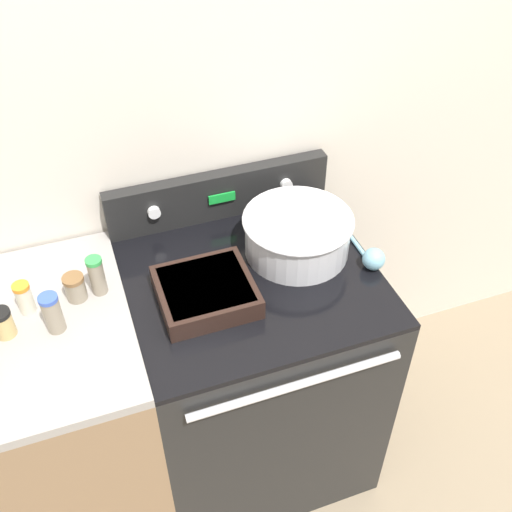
{
  "coord_description": "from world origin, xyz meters",
  "views": [
    {
      "loc": [
        -0.43,
        -0.89,
        2.17
      ],
      "look_at": [
        0.02,
        0.36,
        0.98
      ],
      "focal_mm": 42.0,
      "sensor_mm": 36.0,
      "label": 1
    }
  ],
  "objects": [
    {
      "name": "control_panel",
      "position": [
        0.0,
        0.67,
        1.0
      ],
      "size": [
        0.75,
        0.07,
        0.17
      ],
      "color": "black",
      "rests_on": "stove_range"
    },
    {
      "name": "stove_range",
      "position": [
        0.0,
        0.35,
        0.46
      ],
      "size": [
        0.75,
        0.72,
        0.92
      ],
      "color": "black",
      "rests_on": "ground_plane"
    },
    {
      "name": "side_counter",
      "position": [
        -0.62,
        0.35,
        0.47
      ],
      "size": [
        0.49,
        0.69,
        0.93
      ],
      "color": "#896B4C",
      "rests_on": "ground_plane"
    },
    {
      "name": "spice_jar_orange_cap",
      "position": [
        -0.64,
        0.42,
        0.98
      ],
      "size": [
        0.05,
        0.05,
        0.1
      ],
      "color": "beige",
      "rests_on": "side_counter"
    },
    {
      "name": "spice_jar_brown_cap",
      "position": [
        -0.51,
        0.42,
        0.97
      ],
      "size": [
        0.06,
        0.06,
        0.08
      ],
      "color": "gray",
      "rests_on": "side_counter"
    },
    {
      "name": "spice_jar_blue_cap",
      "position": [
        -0.57,
        0.32,
        0.99
      ],
      "size": [
        0.05,
        0.05,
        0.12
      ],
      "color": "gray",
      "rests_on": "side_counter"
    },
    {
      "name": "ladle",
      "position": [
        0.36,
        0.28,
        0.95
      ],
      "size": [
        0.07,
        0.31,
        0.07
      ],
      "color": "#7AB2C6",
      "rests_on": "stove_range"
    },
    {
      "name": "kitchen_wall",
      "position": [
        0.0,
        0.73,
        1.25
      ],
      "size": [
        8.0,
        0.05,
        2.5
      ],
      "color": "beige",
      "rests_on": "ground_plane"
    },
    {
      "name": "casserole_dish",
      "position": [
        -0.16,
        0.3,
        0.96
      ],
      "size": [
        0.27,
        0.25,
        0.06
      ],
      "color": "black",
      "rests_on": "stove_range"
    },
    {
      "name": "spice_jar_green_cap",
      "position": [
        -0.44,
        0.42,
        0.99
      ],
      "size": [
        0.05,
        0.05,
        0.12
      ],
      "color": "gray",
      "rests_on": "side_counter"
    },
    {
      "name": "spice_jar_black_cap",
      "position": [
        -0.7,
        0.35,
        0.97
      ],
      "size": [
        0.06,
        0.06,
        0.09
      ],
      "color": "tan",
      "rests_on": "side_counter"
    },
    {
      "name": "mixing_bowl",
      "position": [
        0.17,
        0.41,
        0.99
      ],
      "size": [
        0.34,
        0.34,
        0.13
      ],
      "color": "silver",
      "rests_on": "stove_range"
    }
  ]
}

